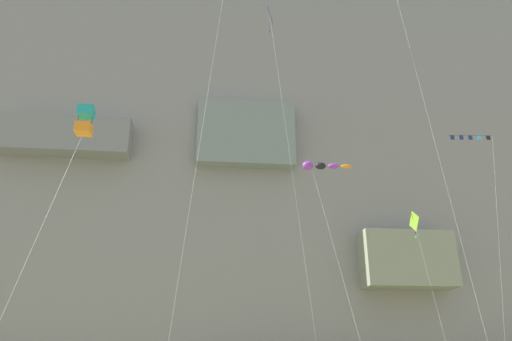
% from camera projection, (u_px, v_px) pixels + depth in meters
% --- Properties ---
extents(cliff_face, '(180.00, 27.39, 59.03)m').
position_uv_depth(cliff_face, '(240.00, 171.00, 75.97)').
color(cliff_face, gray).
rests_on(cliff_face, ground).
extents(kite_box_far_right, '(1.55, 3.50, 11.18)m').
position_uv_depth(kite_box_far_right, '(85.00, 121.00, 19.17)').
color(kite_box_far_right, teal).
rests_on(kite_box_far_right, ground).
extents(kite_diamond_high_right, '(1.28, 7.01, 15.60)m').
position_uv_depth(kite_diamond_high_right, '(415.00, 224.00, 48.17)').
color(kite_diamond_high_right, '#8CCC33').
rests_on(kite_diamond_high_right, ground).
extents(kite_windsock_front_field, '(3.64, 4.30, 14.87)m').
position_uv_depth(kite_windsock_front_field, '(320.00, 166.00, 34.30)').
color(kite_windsock_front_field, purple).
rests_on(kite_windsock_front_field, ground).
extents(kite_diamond_low_center, '(2.95, 6.20, 35.36)m').
position_uv_depth(kite_diamond_low_center, '(271.00, 20.00, 47.78)').
color(kite_diamond_low_center, blue).
rests_on(kite_diamond_low_center, ground).
extents(kite_banner_low_right, '(4.64, 1.76, 22.80)m').
position_uv_depth(kite_banner_low_right, '(473.00, 151.00, 47.70)').
color(kite_banner_low_right, black).
rests_on(kite_banner_low_right, ground).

